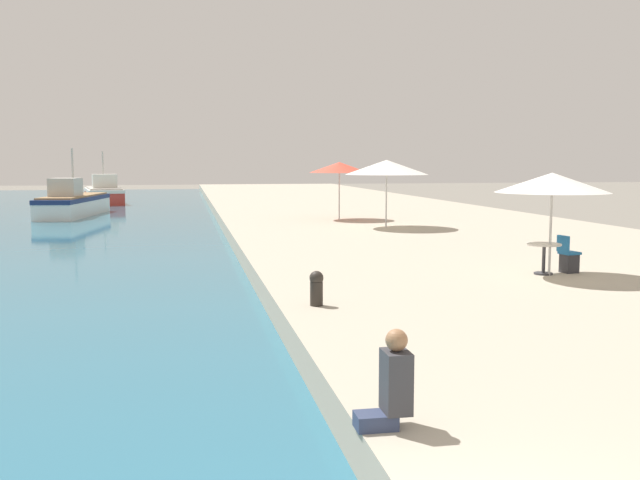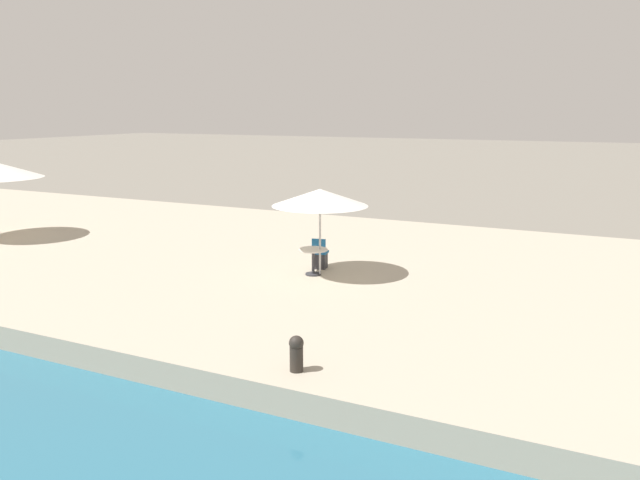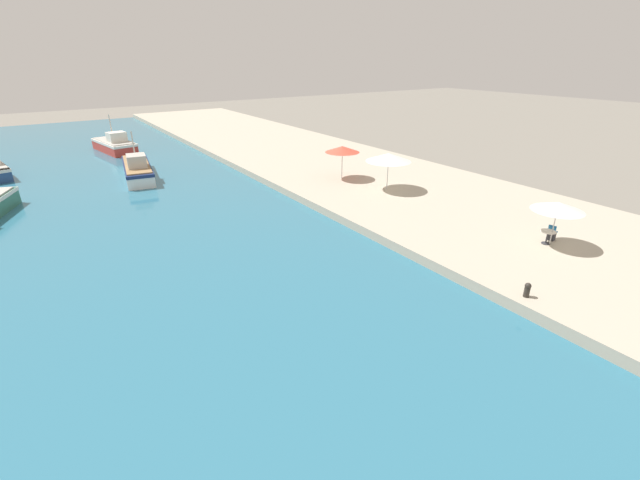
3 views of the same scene
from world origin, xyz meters
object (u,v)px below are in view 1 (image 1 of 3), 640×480
fishing_boat_distant (104,193)px  person_at_quay (392,384)px  fishing_boat_mid (73,203)px  cafe_chair_left (568,259)px  cafe_umbrella_white (387,167)px  mooring_bollard (316,287)px  cafe_table (544,252)px  cafe_umbrella_pink (552,183)px  cafe_umbrella_striped (339,167)px

fishing_boat_distant → person_at_quay: 50.92m
fishing_boat_mid → cafe_chair_left: size_ratio=9.49×
cafe_umbrella_white → mooring_bollard: 16.29m
cafe_table → person_at_quay: person_at_quay is taller
cafe_umbrella_pink → cafe_umbrella_striped: cafe_umbrella_striped is taller
fishing_boat_distant → mooring_bollard: size_ratio=11.26×
fishing_boat_distant → cafe_umbrella_striped: fishing_boat_distant is taller
cafe_table → cafe_chair_left: cafe_chair_left is taller
fishing_boat_mid → cafe_umbrella_striped: size_ratio=3.09×
cafe_table → person_at_quay: size_ratio=0.79×
cafe_umbrella_striped → mooring_bollard: size_ratio=4.27×
cafe_umbrella_striped → mooring_bollard: (-4.68, -19.54, -2.06)m
cafe_table → cafe_umbrella_pink: bearing=-76.1°
fishing_boat_mid → mooring_bollard: fishing_boat_mid is taller
cafe_umbrella_white → person_at_quay: cafe_umbrella_white is taller
mooring_bollard → cafe_umbrella_white: bearing=69.4°
cafe_umbrella_pink → cafe_chair_left: 2.00m
cafe_umbrella_pink → cafe_chair_left: cafe_umbrella_pink is taller
fishing_boat_distant → cafe_chair_left: (15.22, -41.34, 0.07)m
cafe_umbrella_pink → cafe_umbrella_striped: bearing=94.5°
cafe_umbrella_striped → fishing_boat_mid: bearing=139.2°
cafe_umbrella_pink → person_at_quay: cafe_umbrella_pink is taller
cafe_umbrella_pink → cafe_table: (-0.05, 0.19, -1.65)m
cafe_umbrella_pink → cafe_table: bearing=103.9°
cafe_umbrella_pink → mooring_bollard: (-6.03, -2.45, -1.83)m
cafe_umbrella_pink → cafe_umbrella_white: (-0.35, 12.67, 0.26)m
fishing_boat_distant → cafe_table: size_ratio=9.20×
fishing_boat_distant → mooring_bollard: 44.92m
fishing_boat_distant → mooring_bollard: bearing=-89.1°
cafe_chair_left → person_at_quay: bearing=-48.1°
person_at_quay → mooring_bollard: 6.17m
cafe_chair_left → mooring_bollard: size_ratio=1.39×
mooring_bollard → fishing_boat_mid: bearing=105.9°
cafe_umbrella_striped → cafe_chair_left: bearing=-83.1°
cafe_umbrella_pink → cafe_umbrella_striped: size_ratio=0.94×
cafe_umbrella_striped → cafe_table: bearing=-85.6°
cafe_umbrella_striped → cafe_chair_left: (2.02, -16.77, -2.08)m
cafe_chair_left → cafe_umbrella_white: bearing=174.9°
person_at_quay → mooring_bollard: size_ratio=1.55×
cafe_umbrella_white → mooring_bollard: bearing=-110.6°
fishing_boat_distant → fishing_boat_mid: bearing=-101.7°
cafe_umbrella_pink → mooring_bollard: 6.77m
fishing_boat_distant → cafe_chair_left: bearing=-79.8°
cafe_umbrella_pink → cafe_chair_left: (0.67, 0.31, -1.86)m
cafe_table → fishing_boat_mid: bearing=117.5°
cafe_umbrella_pink → person_at_quay: size_ratio=2.61×
person_at_quay → mooring_bollard: bearing=86.6°
person_at_quay → cafe_umbrella_striped: bearing=78.9°
cafe_umbrella_striped → cafe_chair_left: cafe_umbrella_striped is taller
fishing_boat_mid → mooring_bollard: 32.49m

